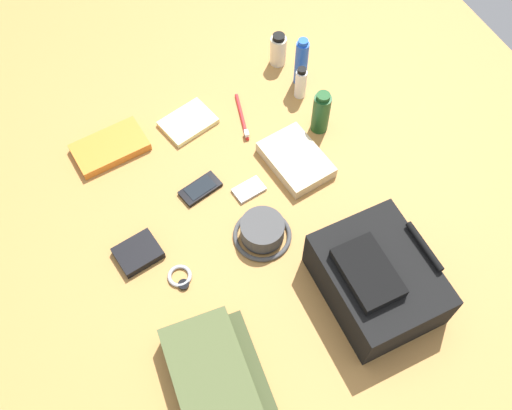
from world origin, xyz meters
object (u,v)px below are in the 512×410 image
(backpack, at_px, (377,279))
(toiletry_pouch, at_px, (214,381))
(shampoo_bottle, at_px, (321,112))
(toothbrush, at_px, (243,119))
(wallet, at_px, (138,253))
(lotion_bottle, at_px, (278,50))
(bucket_hat, at_px, (262,231))
(folded_towel, at_px, (296,160))
(media_player, at_px, (249,190))
(toothpaste_tube, at_px, (301,83))
(notepad, at_px, (188,122))
(paperback_novel, at_px, (110,148))
(deodorant_spray, at_px, (301,62))
(wristwatch, at_px, (180,277))
(cell_phone, at_px, (200,189))

(backpack, xyz_separation_m, toiletry_pouch, (0.04, -0.45, -0.03))
(shampoo_bottle, height_order, toothbrush, shampoo_bottle)
(toiletry_pouch, height_order, wallet, toiletry_pouch)
(lotion_bottle, height_order, shampoo_bottle, shampoo_bottle)
(bucket_hat, xyz_separation_m, folded_towel, (-0.17, 0.19, -0.01))
(backpack, height_order, lotion_bottle, backpack)
(media_player, distance_m, toothbrush, 0.25)
(bucket_hat, relative_size, toothpaste_tube, 1.38)
(notepad, relative_size, folded_towel, 0.75)
(paperback_novel, xyz_separation_m, toothbrush, (0.07, 0.39, -0.01))
(toiletry_pouch, bearing_deg, lotion_bottle, 144.79)
(bucket_hat, bearing_deg, notepad, -175.93)
(toiletry_pouch, height_order, toothpaste_tube, toothpaste_tube)
(notepad, bearing_deg, lotion_bottle, 92.83)
(paperback_novel, height_order, wallet, paperback_novel)
(deodorant_spray, relative_size, notepad, 1.13)
(deodorant_spray, bearing_deg, media_player, -47.20)
(paperback_novel, bearing_deg, toothpaste_tube, 84.62)
(bucket_hat, xyz_separation_m, toothbrush, (-0.37, 0.12, -0.02))
(bucket_hat, height_order, lotion_bottle, lotion_bottle)
(toiletry_pouch, distance_m, toothbrush, 0.78)
(deodorant_spray, height_order, wallet, deodorant_spray)
(folded_towel, bearing_deg, shampoo_bottle, 124.15)
(paperback_novel, distance_m, wristwatch, 0.46)
(wristwatch, bearing_deg, wallet, -146.06)
(wristwatch, bearing_deg, media_player, 120.68)
(lotion_bottle, height_order, wallet, lotion_bottle)
(media_player, height_order, folded_towel, folded_towel)
(shampoo_bottle, height_order, cell_phone, shampoo_bottle)
(wallet, relative_size, notepad, 0.73)
(lotion_bottle, bearing_deg, paperback_novel, -80.78)
(folded_towel, bearing_deg, wristwatch, -66.74)
(paperback_novel, height_order, media_player, paperback_novel)
(notepad, bearing_deg, toothbrush, 54.82)
(backpack, distance_m, wallet, 0.61)
(lotion_bottle, relative_size, toothpaste_tube, 1.00)
(paperback_novel, bearing_deg, toiletry_pouch, -0.07)
(deodorant_spray, distance_m, toothpaste_tube, 0.06)
(bucket_hat, height_order, toothbrush, bucket_hat)
(toiletry_pouch, height_order, shampoo_bottle, shampoo_bottle)
(notepad, height_order, folded_towel, folded_towel)
(deodorant_spray, bearing_deg, toothbrush, -74.62)
(media_player, distance_m, notepad, 0.30)
(media_player, xyz_separation_m, folded_towel, (-0.02, 0.16, 0.01))
(shampoo_bottle, relative_size, wallet, 1.31)
(deodorant_spray, relative_size, toothpaste_tube, 1.51)
(toothpaste_tube, distance_m, notepad, 0.36)
(backpack, xyz_separation_m, notepad, (-0.69, -0.21, -0.06))
(bucket_hat, distance_m, paperback_novel, 0.52)
(backpack, xyz_separation_m, bucket_hat, (-0.26, -0.18, -0.05))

